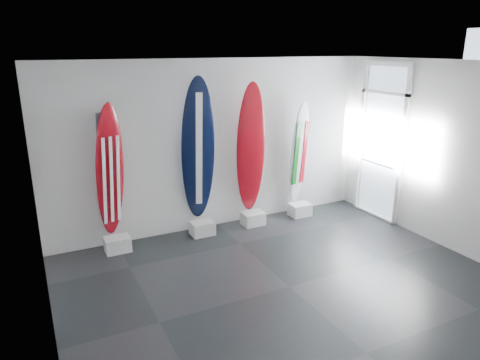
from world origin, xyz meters
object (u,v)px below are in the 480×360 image
surfboard_swiss (251,149)px  surfboard_italy (299,153)px  surfboard_navy (198,151)px  surfboard_usa (110,171)px

surfboard_swiss → surfboard_italy: bearing=7.2°
surfboard_swiss → surfboard_navy: bearing=-172.8°
surfboard_italy → surfboard_swiss: bearing=166.3°
surfboard_usa → surfboard_italy: surfboard_usa is taller
surfboard_usa → surfboard_navy: 1.48m
surfboard_usa → surfboard_swiss: bearing=-21.1°
surfboard_usa → surfboard_swiss: surfboard_swiss is taller
surfboard_navy → surfboard_swiss: (1.01, 0.00, -0.07)m
surfboard_swiss → surfboard_italy: 1.06m
surfboard_italy → surfboard_navy: bearing=166.3°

